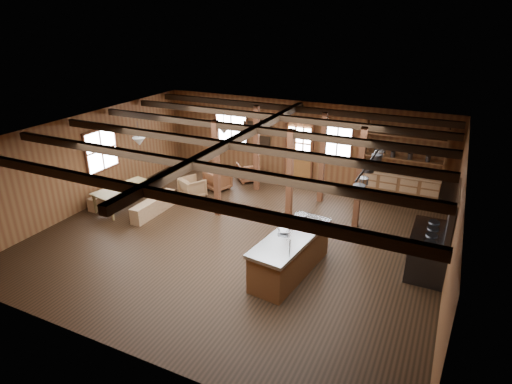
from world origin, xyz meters
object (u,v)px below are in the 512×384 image
(commercial_range, at_px, (432,245))
(armchair_c, at_px, (192,187))
(dining_table, at_px, (127,198))
(armchair_a, at_px, (248,172))
(armchair_b, at_px, (218,180))
(kitchen_island, at_px, (290,254))

(commercial_range, height_order, armchair_c, commercial_range)
(dining_table, bearing_deg, armchair_a, -22.14)
(dining_table, xyz_separation_m, armchair_c, (1.33, 1.54, 0.00))
(armchair_b, height_order, armchair_c, armchair_b)
(commercial_range, distance_m, armchair_b, 7.14)
(kitchen_island, bearing_deg, armchair_a, 132.76)
(armchair_a, bearing_deg, armchair_b, 19.72)
(armchair_a, distance_m, armchair_c, 2.25)
(commercial_range, distance_m, armchair_c, 7.33)
(commercial_range, height_order, armchair_b, commercial_range)
(kitchen_island, distance_m, armchair_b, 5.35)
(dining_table, bearing_deg, commercial_range, -77.21)
(armchair_b, xyz_separation_m, armchair_c, (-0.40, -0.91, -0.01))
(armchair_c, bearing_deg, dining_table, 75.91)
(kitchen_island, xyz_separation_m, dining_table, (-5.70, 1.13, -0.16))
(commercial_range, relative_size, armchair_a, 2.91)
(kitchen_island, xyz_separation_m, armchair_b, (-3.97, 3.58, -0.15))
(dining_table, height_order, armchair_c, armchair_c)
(armchair_b, bearing_deg, armchair_c, 85.36)
(commercial_range, bearing_deg, kitchen_island, -152.93)
(kitchen_island, bearing_deg, commercial_range, 33.89)
(dining_table, height_order, armchair_b, armchair_b)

